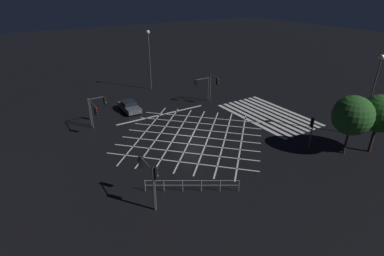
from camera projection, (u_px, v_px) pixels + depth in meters
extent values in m
plane|color=black|center=(192.00, 136.00, 32.15)|extent=(200.00, 200.00, 0.00)
cube|color=silver|center=(249.00, 120.00, 36.04)|extent=(11.89, 0.50, 0.01)
cube|color=silver|center=(254.00, 118.00, 36.48)|extent=(11.89, 0.50, 0.01)
cube|color=silver|center=(260.00, 117.00, 36.91)|extent=(11.89, 0.50, 0.01)
cube|color=silver|center=(265.00, 115.00, 37.34)|extent=(11.89, 0.50, 0.01)
cube|color=silver|center=(270.00, 114.00, 37.78)|extent=(11.89, 0.50, 0.01)
cube|color=silver|center=(275.00, 112.00, 38.21)|extent=(11.89, 0.50, 0.01)
cube|color=silver|center=(280.00, 111.00, 38.64)|extent=(11.89, 0.50, 0.01)
cube|color=silver|center=(285.00, 110.00, 39.08)|extent=(11.89, 0.50, 0.01)
cube|color=silver|center=(202.00, 117.00, 36.80)|extent=(10.37, 10.37, 0.01)
cube|color=silver|center=(241.00, 141.00, 31.09)|extent=(10.37, 10.37, 0.01)
cube|color=silver|center=(199.00, 123.00, 35.25)|extent=(10.37, 10.37, 0.01)
cube|color=silver|center=(225.00, 140.00, 31.44)|extent=(10.37, 10.37, 0.01)
cube|color=silver|center=(195.00, 129.00, 33.70)|extent=(10.37, 10.37, 0.01)
cube|color=silver|center=(208.00, 138.00, 31.80)|extent=(10.37, 10.37, 0.01)
cube|color=silver|center=(192.00, 136.00, 32.15)|extent=(10.37, 10.37, 0.01)
cube|color=silver|center=(192.00, 136.00, 32.15)|extent=(10.37, 10.37, 0.01)
cube|color=silver|center=(188.00, 144.00, 30.60)|extent=(10.37, 10.37, 0.01)
cube|color=silver|center=(176.00, 135.00, 32.50)|extent=(10.37, 10.37, 0.01)
cube|color=silver|center=(184.00, 152.00, 29.05)|extent=(10.37, 10.37, 0.01)
cube|color=silver|center=(161.00, 133.00, 32.86)|extent=(10.37, 10.37, 0.01)
cube|color=silver|center=(179.00, 162.00, 27.50)|extent=(10.37, 10.37, 0.01)
cube|color=silver|center=(146.00, 131.00, 33.21)|extent=(10.37, 10.37, 0.01)
cube|color=silver|center=(162.00, 115.00, 37.58)|extent=(0.30, 11.89, 0.01)
cylinder|color=#424244|center=(311.00, 134.00, 28.93)|extent=(0.11, 0.11, 3.34)
cube|color=black|center=(312.00, 122.00, 28.53)|extent=(0.16, 0.28, 0.90)
sphere|color=black|center=(312.00, 119.00, 28.49)|extent=(0.18, 0.18, 0.18)
sphere|color=black|center=(311.00, 122.00, 28.62)|extent=(0.18, 0.18, 0.18)
sphere|color=green|center=(311.00, 125.00, 28.75)|extent=(0.18, 0.18, 0.18)
cube|color=black|center=(313.00, 123.00, 28.47)|extent=(0.02, 0.36, 0.98)
cylinder|color=#424244|center=(208.00, 89.00, 41.71)|extent=(0.11, 0.11, 3.37)
cylinder|color=#424244|center=(202.00, 79.00, 40.55)|extent=(0.09, 2.10, 0.09)
cube|color=black|center=(195.00, 83.00, 40.23)|extent=(0.28, 0.16, 0.90)
sphere|color=black|center=(195.00, 81.00, 40.05)|extent=(0.18, 0.18, 0.18)
sphere|color=black|center=(195.00, 84.00, 40.18)|extent=(0.18, 0.18, 0.18)
sphere|color=green|center=(195.00, 86.00, 40.31)|extent=(0.18, 0.18, 0.18)
cube|color=black|center=(196.00, 83.00, 40.28)|extent=(0.36, 0.02, 0.98)
cylinder|color=#424244|center=(91.00, 114.00, 33.27)|extent=(0.11, 0.11, 3.56)
cylinder|color=#424244|center=(92.00, 103.00, 31.61)|extent=(2.50, 0.09, 0.09)
cube|color=black|center=(96.00, 111.00, 30.85)|extent=(0.16, 0.28, 0.90)
sphere|color=red|center=(96.00, 109.00, 30.63)|extent=(0.18, 0.18, 0.18)
sphere|color=black|center=(97.00, 111.00, 30.76)|extent=(0.18, 0.18, 0.18)
sphere|color=black|center=(97.00, 114.00, 30.89)|extent=(0.18, 0.18, 0.18)
cube|color=black|center=(96.00, 111.00, 30.92)|extent=(0.02, 0.36, 0.98)
cylinder|color=#424244|center=(155.00, 189.00, 20.83)|extent=(0.11, 0.11, 3.64)
cube|color=black|center=(156.00, 173.00, 20.33)|extent=(0.28, 0.16, 0.90)
sphere|color=black|center=(157.00, 168.00, 20.25)|extent=(0.18, 0.18, 0.18)
sphere|color=black|center=(157.00, 172.00, 20.38)|extent=(0.18, 0.18, 0.18)
sphere|color=green|center=(157.00, 176.00, 20.51)|extent=(0.18, 0.18, 0.18)
cube|color=black|center=(154.00, 173.00, 20.28)|extent=(0.36, 0.02, 0.98)
cylinder|color=#424244|center=(210.00, 88.00, 41.01)|extent=(0.11, 0.11, 3.91)
cylinder|color=#424244|center=(214.00, 77.00, 39.61)|extent=(1.63, 0.09, 0.09)
cube|color=black|center=(218.00, 81.00, 39.18)|extent=(0.16, 0.28, 0.90)
sphere|color=red|center=(218.00, 79.00, 38.97)|extent=(0.18, 0.18, 0.18)
sphere|color=black|center=(218.00, 82.00, 39.10)|extent=(0.18, 0.18, 0.18)
sphere|color=black|center=(218.00, 84.00, 39.22)|extent=(0.18, 0.18, 0.18)
cube|color=black|center=(217.00, 81.00, 39.25)|extent=(0.02, 0.36, 0.98)
cylinder|color=#424244|center=(90.00, 112.00, 33.83)|extent=(0.11, 0.11, 3.36)
cylinder|color=#424244|center=(96.00, 98.00, 33.62)|extent=(0.09, 1.85, 0.09)
cube|color=black|center=(105.00, 100.00, 34.26)|extent=(0.28, 0.16, 0.90)
sphere|color=black|center=(105.00, 98.00, 34.18)|extent=(0.18, 0.18, 0.18)
sphere|color=black|center=(106.00, 100.00, 34.31)|extent=(0.18, 0.18, 0.18)
sphere|color=green|center=(106.00, 103.00, 34.44)|extent=(0.18, 0.18, 0.18)
cube|color=black|center=(104.00, 101.00, 34.22)|extent=(0.36, 0.02, 0.98)
cylinder|color=#424244|center=(154.00, 190.00, 20.83)|extent=(0.11, 0.11, 3.55)
cylinder|color=#424244|center=(146.00, 163.00, 20.94)|extent=(2.11, 0.09, 0.09)
cube|color=black|center=(140.00, 162.00, 21.93)|extent=(0.16, 0.28, 0.90)
sphere|color=black|center=(139.00, 158.00, 21.89)|extent=(0.18, 0.18, 0.18)
sphere|color=orange|center=(140.00, 161.00, 22.02)|extent=(0.18, 0.18, 0.18)
sphere|color=black|center=(140.00, 165.00, 22.15)|extent=(0.18, 0.18, 0.18)
cube|color=black|center=(141.00, 162.00, 21.87)|extent=(0.02, 0.36, 0.98)
cylinder|color=#424244|center=(370.00, 99.00, 30.70)|extent=(0.14, 0.14, 8.25)
sphere|color=#F9E0B2|center=(382.00, 57.00, 28.86)|extent=(0.52, 0.52, 0.52)
cylinder|color=#424244|center=(150.00, 62.00, 45.16)|extent=(0.14, 0.14, 8.41)
sphere|color=#F9E0B2|center=(148.00, 32.00, 43.28)|extent=(0.58, 0.58, 0.58)
cylinder|color=#38281C|center=(346.00, 141.00, 28.34)|extent=(0.21, 0.21, 2.59)
sphere|color=#285B23|center=(353.00, 115.00, 27.20)|extent=(3.68, 3.68, 3.68)
cylinder|color=#38281C|center=(372.00, 139.00, 28.64)|extent=(0.28, 0.28, 2.69)
sphere|color=#285B23|center=(380.00, 114.00, 27.50)|extent=(3.51, 3.51, 3.51)
cube|color=#474C51|center=(129.00, 107.00, 38.45)|extent=(4.07, 1.75, 0.62)
cube|color=black|center=(129.00, 103.00, 38.29)|extent=(1.71, 1.54, 0.48)
sphere|color=white|center=(140.00, 112.00, 37.22)|extent=(0.16, 0.16, 0.16)
sphere|color=white|center=(131.00, 114.00, 36.70)|extent=(0.16, 0.16, 0.16)
cylinder|color=black|center=(139.00, 110.00, 37.92)|extent=(0.69, 0.20, 0.69)
cylinder|color=black|center=(128.00, 113.00, 37.20)|extent=(0.69, 0.20, 0.69)
cylinder|color=black|center=(131.00, 104.00, 39.85)|extent=(0.69, 0.20, 0.69)
cylinder|color=black|center=(121.00, 107.00, 39.13)|extent=(0.69, 0.20, 0.69)
cylinder|color=#9EA0A5|center=(145.00, 186.00, 23.32)|extent=(0.05, 0.05, 1.05)
cylinder|color=#9EA0A5|center=(164.00, 186.00, 23.32)|extent=(0.05, 0.05, 1.05)
cylinder|color=#9EA0A5|center=(183.00, 186.00, 23.32)|extent=(0.05, 0.05, 1.05)
cylinder|color=#9EA0A5|center=(201.00, 186.00, 23.32)|extent=(0.05, 0.05, 1.05)
cylinder|color=#9EA0A5|center=(220.00, 186.00, 23.32)|extent=(0.05, 0.05, 1.05)
cylinder|color=#9EA0A5|center=(239.00, 186.00, 23.32)|extent=(0.05, 0.05, 1.05)
cylinder|color=#9EA0A5|center=(192.00, 181.00, 23.11)|extent=(3.93, 6.22, 0.04)
cylinder|color=#9EA0A5|center=(192.00, 185.00, 23.29)|extent=(3.93, 6.22, 0.04)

